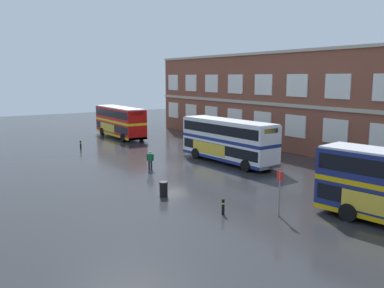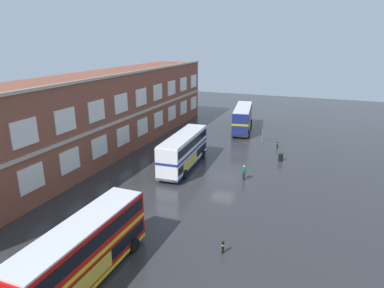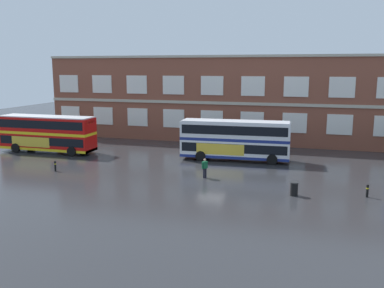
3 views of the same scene
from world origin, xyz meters
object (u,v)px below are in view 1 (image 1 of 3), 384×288
Objects in this scene: bus_stand_flag at (280,189)px; safety_bollard_west at (223,206)px; safety_bollard_east at (81,145)px; station_litter_bin at (164,189)px; double_decker_middle at (228,140)px; double_decker_near at (120,121)px; waiting_passenger at (150,160)px.

safety_bollard_west is (-2.04, -2.54, -1.14)m from bus_stand_flag.
bus_stand_flag is 28.78m from safety_bollard_east.
station_litter_bin is 5.30m from safety_bollard_west.
safety_bollard_east is at bearing -147.96° from double_decker_middle.
double_decker_near is 9.66m from safety_bollard_east.
waiting_passenger is (-1.14, -7.65, -1.22)m from double_decker_middle.
bus_stand_flag is at bearing 26.97° from station_litter_bin.
double_decker_middle is 17.66m from safety_bollard_east.
station_litter_bin is at bearing -153.03° from bus_stand_flag.
waiting_passenger is 1.79× the size of safety_bollard_east.
double_decker_near is 20.99m from double_decker_middle.
station_litter_bin is 21.49m from safety_bollard_east.
double_decker_middle is 6.54× the size of waiting_passenger.
safety_bollard_east is (-26.63, 0.17, 0.00)m from safety_bollard_west.
bus_stand_flag is 2.84× the size of safety_bollard_west.
safety_bollard_east is (-13.76, -1.68, -0.44)m from waiting_passenger.
bus_stand_flag is at bearing -8.25° from double_decker_near.
safety_bollard_west is (11.73, -9.49, -1.66)m from double_decker_middle.
bus_stand_flag is at bearing 2.66° from waiting_passenger.
double_decker_near is 11.58× the size of safety_bollard_west.
double_decker_near reaches higher than bus_stand_flag.
double_decker_middle is 11.71× the size of safety_bollard_east.
bus_stand_flag reaches higher than waiting_passenger.
double_decker_near is 6.47× the size of waiting_passenger.
double_decker_middle reaches higher than station_litter_bin.
waiting_passenger is at bearing -98.46° from double_decker_middle.
double_decker_middle is 7.83m from waiting_passenger.
bus_stand_flag is 8.17m from station_litter_bin.
waiting_passenger is 13.87m from safety_bollard_east.
safety_bollard_east is (6.00, -7.39, -1.66)m from double_decker_near.
station_litter_bin is at bearing -167.66° from safety_bollard_west.
station_litter_bin is (7.69, -2.98, -0.41)m from waiting_passenger.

